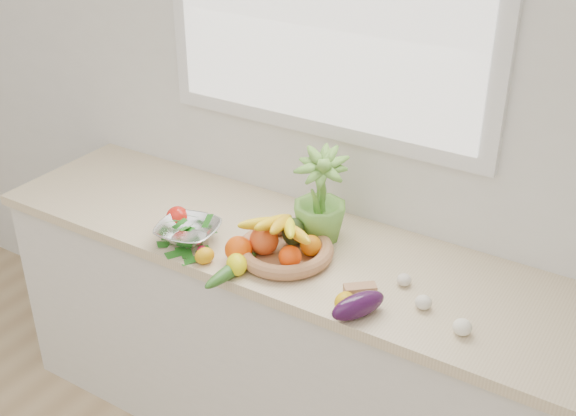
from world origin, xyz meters
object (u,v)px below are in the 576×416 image
Objects in this scene: cucumber at (231,270)px; colander_with_spinach at (188,228)px; apple at (178,217)px; potted_herb at (320,196)px; eggplant at (358,306)px; fruit_basket at (284,245)px.

cucumber is 0.27m from colander_with_spinach.
apple is 0.24× the size of potted_herb.
potted_herb reaches higher than apple.
apple is at bearing 156.60° from cucumber.
potted_herb is at bearing 35.89° from colander_with_spinach.
potted_herb reaches higher than eggplant.
eggplant is at bearing -23.51° from fruit_basket.
colander_with_spinach is (0.10, -0.06, 0.02)m from apple.
apple is at bearing -156.10° from potted_herb.
colander_with_spinach reaches higher than eggplant.
apple is 0.38m from cucumber.
potted_herb is (0.12, 0.36, 0.15)m from cucumber.
apple is at bearing 171.33° from eggplant.
potted_herb is at bearing 71.50° from cucumber.
apple is 0.44m from fruit_basket.
eggplant is 0.46× the size of fruit_basket.
fruit_basket is (-0.36, 0.16, 0.01)m from eggplant.
fruit_basket reaches higher than colander_with_spinach.
eggplant is at bearing -8.67° from apple.
potted_herb reaches higher than colander_with_spinach.
cucumber is (-0.45, -0.03, -0.01)m from eggplant.
fruit_basket is 0.35m from colander_with_spinach.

